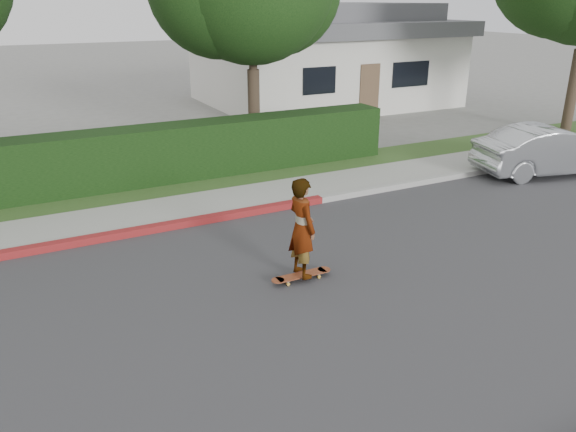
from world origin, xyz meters
name	(u,v)px	position (x,y,z in m)	size (l,w,h in m)	color
ground	(392,286)	(0.00, 0.00, 0.00)	(120.00, 120.00, 0.00)	slate
road	(392,286)	(0.00, 0.00, 0.01)	(60.00, 8.00, 0.01)	#2D2D30
curb_far	(282,206)	(0.00, 4.10, 0.07)	(60.00, 0.20, 0.15)	#9E9E99
curb_red_section	(45,248)	(-5.00, 4.10, 0.08)	(12.00, 0.21, 0.15)	maroon
sidewalk_far	(265,195)	(0.00, 5.00, 0.06)	(60.00, 1.60, 0.12)	gray
planting_strip	(240,178)	(0.00, 6.60, 0.05)	(60.00, 1.60, 0.10)	#2D4C1E
hedge	(116,161)	(-3.00, 7.20, 0.75)	(15.00, 1.00, 1.50)	black
house	(323,55)	(8.00, 16.00, 2.10)	(10.60, 8.60, 4.30)	beige
skateboard	(301,275)	(-1.24, 0.87, 0.10)	(1.10, 0.22, 0.10)	gold
skateboarder	(302,228)	(-1.24, 0.87, 0.97)	(0.62, 0.41, 1.71)	white
car_silver	(550,151)	(7.63, 3.27, 0.66)	(1.40, 4.02, 1.32)	#AEB1B5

